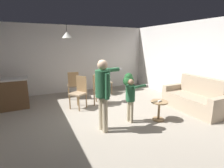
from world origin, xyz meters
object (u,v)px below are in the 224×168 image
at_px(kitchen_counter, 6,94).
at_px(dining_chair_spare, 73,84).
at_px(dining_chair_centre_back, 98,88).
at_px(spare_remote_on_table, 160,101).
at_px(couch_floral, 195,99).
at_px(person_child, 131,96).
at_px(dining_chair_by_counter, 79,91).
at_px(dining_chair_near_wall, 104,80).
at_px(potted_plant_corner, 129,81).
at_px(person_adult, 103,88).
at_px(side_table_by_couch, 159,108).

height_order(kitchen_counter, dining_chair_spare, dining_chair_spare).
bearing_deg(dining_chair_centre_back, spare_remote_on_table, 57.42).
relative_size(couch_floral, dining_chair_spare, 1.80).
bearing_deg(person_child, kitchen_counter, -141.30).
xyz_separation_m(dining_chair_by_counter, dining_chair_near_wall, (1.33, 1.11, 0.00)).
relative_size(person_child, potted_plant_corner, 1.53).
distance_m(potted_plant_corner, spare_remote_on_table, 3.16).
distance_m(dining_chair_near_wall, spare_remote_on_table, 2.95).
height_order(dining_chair_spare, potted_plant_corner, dining_chair_spare).
height_order(kitchen_counter, person_child, person_child).
bearing_deg(couch_floral, kitchen_counter, 63.32).
bearing_deg(person_adult, potted_plant_corner, 132.63).
relative_size(couch_floral, spare_remote_on_table, 13.88).
bearing_deg(dining_chair_by_counter, person_child, 174.85).
distance_m(kitchen_counter, dining_chair_spare, 2.11).
bearing_deg(dining_chair_near_wall, person_adult, 54.95).
distance_m(person_adult, dining_chair_spare, 2.75).
height_order(couch_floral, dining_chair_near_wall, same).
xyz_separation_m(side_table_by_couch, dining_chair_by_counter, (-1.64, 1.80, 0.22)).
relative_size(couch_floral, dining_chair_near_wall, 1.80).
distance_m(kitchen_counter, dining_chair_near_wall, 3.38).
bearing_deg(couch_floral, dining_chair_by_counter, 61.11).
bearing_deg(potted_plant_corner, couch_floral, -78.32).
height_order(person_child, dining_chair_centre_back, person_child).
bearing_deg(dining_chair_by_counter, spare_remote_on_table, -173.63).
bearing_deg(kitchen_counter, spare_remote_on_table, -36.30).
distance_m(kitchen_counter, side_table_by_couch, 4.55).
height_order(dining_chair_spare, spare_remote_on_table, dining_chair_spare).
distance_m(person_child, dining_chair_near_wall, 2.71).
bearing_deg(dining_chair_by_counter, dining_chair_spare, -38.17).
height_order(side_table_by_couch, dining_chair_centre_back, dining_chair_centre_back).
bearing_deg(spare_remote_on_table, dining_chair_by_counter, 131.45).
height_order(side_table_by_couch, person_child, person_child).
relative_size(couch_floral, kitchen_counter, 1.43).
height_order(person_child, spare_remote_on_table, person_child).
xyz_separation_m(dining_chair_spare, spare_remote_on_table, (1.56, -2.85, -0.01)).
bearing_deg(dining_chair_spare, dining_chair_near_wall, 13.44).
relative_size(kitchen_counter, side_table_by_couch, 2.42).
height_order(person_child, dining_chair_near_wall, person_child).
relative_size(person_child, spare_remote_on_table, 8.72).
bearing_deg(dining_chair_near_wall, kitchen_counter, -7.30).
bearing_deg(dining_chair_by_counter, kitchen_counter, 32.11).
bearing_deg(dining_chair_near_wall, dining_chair_by_counter, 28.42).
height_order(dining_chair_near_wall, dining_chair_centre_back, same).
bearing_deg(dining_chair_near_wall, dining_chair_spare, -7.36).
distance_m(dining_chair_centre_back, spare_remote_on_table, 2.12).
height_order(dining_chair_by_counter, spare_remote_on_table, dining_chair_by_counter).
distance_m(dining_chair_near_wall, potted_plant_corner, 1.20).
height_order(person_adult, person_child, person_adult).
height_order(dining_chair_by_counter, dining_chair_near_wall, same).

